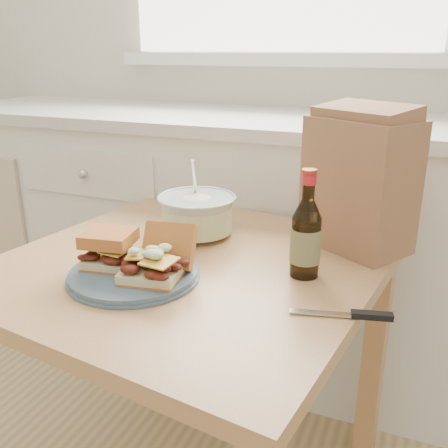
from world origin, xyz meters
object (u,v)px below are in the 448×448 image
at_px(dining_table, 190,299).
at_px(beer_bottle, 306,237).
at_px(plate, 134,274).
at_px(coleslaw_bowl, 197,216).
at_px(paper_bag, 359,185).

xyz_separation_m(dining_table, beer_bottle, (0.27, 0.03, 0.19)).
relative_size(plate, beer_bottle, 1.17).
distance_m(dining_table, coleslaw_bowl, 0.23).
bearing_deg(coleslaw_bowl, beer_bottle, -22.82).
distance_m(dining_table, beer_bottle, 0.33).
bearing_deg(coleslaw_bowl, paper_bag, 11.28).
distance_m(beer_bottle, paper_bag, 0.24).
bearing_deg(paper_bag, plate, -107.53).
height_order(plate, coleslaw_bowl, coleslaw_bowl).
height_order(plate, paper_bag, paper_bag).
bearing_deg(plate, paper_bag, 41.97).
relative_size(dining_table, coleslaw_bowl, 4.53).
xyz_separation_m(coleslaw_bowl, beer_bottle, (0.32, -0.14, 0.04)).
bearing_deg(plate, coleslaw_bowl, 87.23).
bearing_deg(plate, beer_bottle, 24.77).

